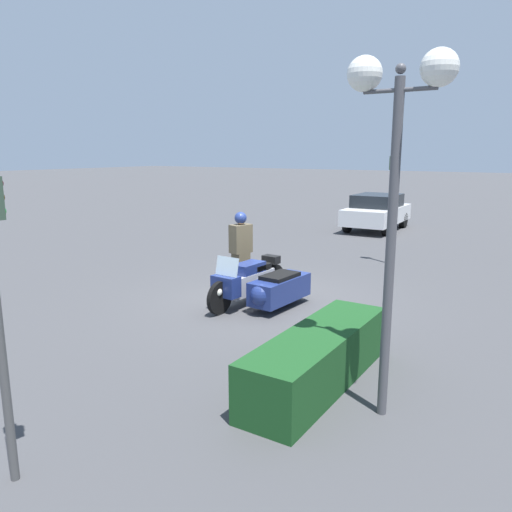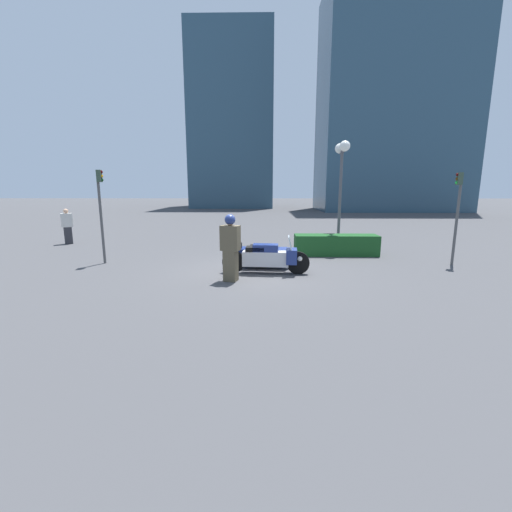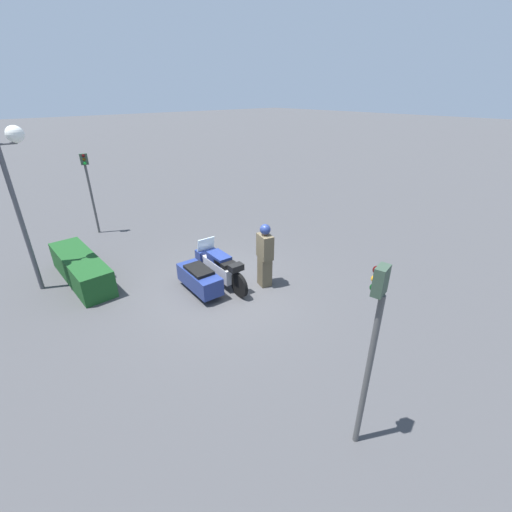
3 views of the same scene
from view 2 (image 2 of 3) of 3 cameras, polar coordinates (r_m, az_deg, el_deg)
ground_plane at (r=10.74m, az=-0.79°, el=-2.74°), size 160.00×160.00×0.00m
police_motorcycle at (r=10.90m, az=1.88°, el=0.04°), size 2.70×1.47×1.17m
officer_rider at (r=9.59m, az=-4.29°, el=1.63°), size 0.58×0.45×1.89m
hedge_bush_curbside at (r=13.83m, az=13.17°, el=1.80°), size 3.23×0.87×0.80m
twin_lamp_post at (r=14.78m, az=14.08°, el=14.78°), size 0.42×1.26×4.42m
traffic_light_near at (r=13.35m, az=30.54°, el=7.41°), size 0.22×0.28×3.10m
traffic_light_far at (r=12.93m, az=-24.45°, el=8.13°), size 0.22×0.28×3.20m
pedestrian_bystander at (r=18.44m, az=-28.93°, el=4.34°), size 0.55×0.50×1.66m
office_building_main at (r=50.58m, az=-3.86°, el=21.09°), size 10.81×10.99×22.56m
office_building_side at (r=45.24m, az=21.88°, el=22.46°), size 16.14×9.26×23.98m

